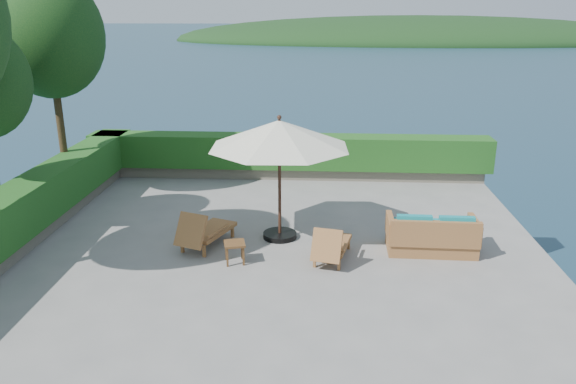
# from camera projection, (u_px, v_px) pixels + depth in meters

# --- Properties ---
(ground) EXTENTS (12.00, 12.00, 0.00)m
(ground) POSITION_uv_depth(u_px,v_px,m) (272.00, 250.00, 12.37)
(ground) COLOR gray
(ground) RESTS_ON ground
(foundation) EXTENTS (12.00, 12.00, 3.00)m
(foundation) POSITION_uv_depth(u_px,v_px,m) (273.00, 312.00, 12.86)
(foundation) COLOR #574F45
(foundation) RESTS_ON ocean
(ocean) EXTENTS (600.00, 600.00, 0.00)m
(ocean) POSITION_uv_depth(u_px,v_px,m) (273.00, 366.00, 13.31)
(ocean) COLOR #142B40
(ocean) RESTS_ON ground
(offshore_island) EXTENTS (126.00, 57.60, 12.60)m
(offshore_island) POSITION_uv_depth(u_px,v_px,m) (417.00, 41.00, 144.55)
(offshore_island) COLOR #133316
(offshore_island) RESTS_ON ocean
(planter_wall_far) EXTENTS (12.00, 0.60, 0.36)m
(planter_wall_far) POSITION_uv_depth(u_px,v_px,m) (288.00, 172.00, 17.63)
(planter_wall_far) COLOR gray
(planter_wall_far) RESTS_ON ground
(planter_wall_left) EXTENTS (0.60, 12.00, 0.36)m
(planter_wall_left) POSITION_uv_depth(u_px,v_px,m) (25.00, 237.00, 12.65)
(planter_wall_left) COLOR gray
(planter_wall_left) RESTS_ON ground
(hedge_far) EXTENTS (12.40, 0.90, 1.00)m
(hedge_far) POSITION_uv_depth(u_px,v_px,m) (288.00, 151.00, 17.42)
(hedge_far) COLOR #1E4212
(hedge_far) RESTS_ON planter_wall_far
(hedge_left) EXTENTS (0.90, 12.40, 1.00)m
(hedge_left) POSITION_uv_depth(u_px,v_px,m) (21.00, 209.00, 12.44)
(hedge_left) COLOR #1E4212
(hedge_left) RESTS_ON planter_wall_left
(tree_far) EXTENTS (2.80, 2.80, 6.03)m
(tree_far) POSITION_uv_depth(u_px,v_px,m) (49.00, 36.00, 14.39)
(tree_far) COLOR #46331B
(tree_far) RESTS_ON ground
(patio_umbrella) EXTENTS (4.27, 4.27, 2.88)m
(patio_umbrella) POSITION_uv_depth(u_px,v_px,m) (279.00, 135.00, 12.30)
(patio_umbrella) COLOR black
(patio_umbrella) RESTS_ON ground
(lounge_left) EXTENTS (1.20, 1.74, 0.93)m
(lounge_left) POSITION_uv_depth(u_px,v_px,m) (204.00, 231.00, 12.43)
(lounge_left) COLOR olive
(lounge_left) RESTS_ON ground
(lounge_right) EXTENTS (0.91, 1.57, 0.85)m
(lounge_right) POSITION_uv_depth(u_px,v_px,m) (331.00, 245.00, 11.77)
(lounge_right) COLOR olive
(lounge_right) RESTS_ON ground
(side_table) EXTENTS (0.51, 0.51, 0.45)m
(side_table) POSITION_uv_depth(u_px,v_px,m) (235.00, 246.00, 11.67)
(side_table) COLOR brown
(side_table) RESTS_ON ground
(wicker_loveseat) EXTENTS (1.95, 1.03, 0.94)m
(wicker_loveseat) POSITION_uv_depth(u_px,v_px,m) (432.00, 236.00, 12.18)
(wicker_loveseat) COLOR olive
(wicker_loveseat) RESTS_ON ground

